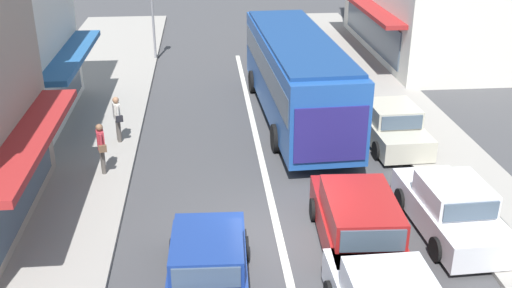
{
  "coord_description": "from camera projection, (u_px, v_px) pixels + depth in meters",
  "views": [
    {
      "loc": [
        -1.81,
        -12.93,
        8.54
      ],
      "look_at": [
        -0.31,
        3.62,
        1.2
      ],
      "focal_mm": 42.0,
      "sensor_mm": 36.0,
      "label": 1
    }
  ],
  "objects": [
    {
      "name": "parked_sedan_kerb_third",
      "position": [
        391.0,
        126.0,
        20.96
      ],
      "size": [
        1.99,
        4.25,
        1.47
      ],
      "color": "#B7B29E",
      "rests_on": "ground"
    },
    {
      "name": "sidewalk_left",
      "position": [
        59.0,
        153.0,
        20.25
      ],
      "size": [
        5.2,
        44.0,
        0.14
      ],
      "primitive_type": "cube",
      "color": "gray",
      "rests_on": "ground"
    },
    {
      "name": "wagon_adjacent_lane_lead",
      "position": [
        357.0,
        223.0,
        14.84
      ],
      "size": [
        2.1,
        4.58,
        1.58
      ],
      "color": "maroon",
      "rests_on": "ground"
    },
    {
      "name": "traffic_light_downstreet",
      "position": [
        152.0,
        5.0,
        29.83
      ],
      "size": [
        0.33,
        0.24,
        4.2
      ],
      "color": "gray",
      "rests_on": "ground"
    },
    {
      "name": "pedestrian_browsing_midblock",
      "position": [
        117.0,
        116.0,
        20.66
      ],
      "size": [
        0.4,
        0.65,
        1.63
      ],
      "color": "#4C4742",
      "rests_on": "sidewalk_left"
    },
    {
      "name": "kerb_right",
      "position": [
        432.0,
        140.0,
        21.33
      ],
      "size": [
        2.8,
        44.0,
        0.12
      ],
      "primitive_type": "cube",
      "color": "gray",
      "rests_on": "ground"
    },
    {
      "name": "lane_centre_line",
      "position": [
        265.0,
        173.0,
        19.02
      ],
      "size": [
        0.2,
        28.0,
        0.01
      ],
      "primitive_type": "cube",
      "color": "silver",
      "rests_on": "ground"
    },
    {
      "name": "pedestrian_with_handbag_near",
      "position": [
        101.0,
        145.0,
        18.4
      ],
      "size": [
        0.36,
        0.65,
        1.63
      ],
      "color": "#4C4742",
      "rests_on": "sidewalk_left"
    },
    {
      "name": "sedan_behind_bus_near",
      "position": [
        208.0,
        269.0,
        13.21
      ],
      "size": [
        2.01,
        4.26,
        1.47
      ],
      "color": "navy",
      "rests_on": "ground"
    },
    {
      "name": "parked_sedan_kerb_second",
      "position": [
        451.0,
        209.0,
        15.64
      ],
      "size": [
        2.02,
        4.26,
        1.47
      ],
      "color": "silver",
      "rests_on": "ground"
    },
    {
      "name": "city_bus",
      "position": [
        296.0,
        72.0,
        22.68
      ],
      "size": [
        3.06,
        10.95,
        3.23
      ],
      "color": "#1E4C99",
      "rests_on": "ground"
    },
    {
      "name": "ground_plane",
      "position": [
        281.0,
        243.0,
        15.38
      ],
      "size": [
        140.0,
        140.0,
        0.0
      ],
      "primitive_type": "plane",
      "color": "#3F3F42"
    }
  ]
}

